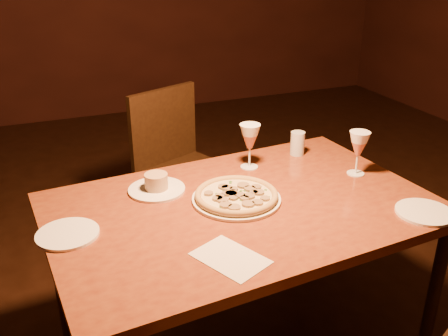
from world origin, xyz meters
name	(u,v)px	position (x,y,z in m)	size (l,w,h in m)	color
floor	(272,326)	(0.00, 0.00, 0.00)	(7.00, 7.00, 0.00)	black
dining_table	(242,220)	(-0.22, -0.12, 0.68)	(1.46, 1.00, 0.75)	brown
chair_far	(180,164)	(-0.17, 0.83, 0.52)	(0.58, 0.58, 0.92)	black
pizza_plate	(236,196)	(-0.23, -0.09, 0.77)	(0.33, 0.33, 0.04)	white
ramekin_saucer	(156,185)	(-0.48, 0.10, 0.77)	(0.22, 0.22, 0.07)	white
wine_glass_far	(250,146)	(-0.05, 0.17, 0.85)	(0.09, 0.09, 0.19)	#C47051
wine_glass_right	(358,153)	(0.33, -0.06, 0.84)	(0.08, 0.08, 0.19)	#C47051
water_tumbler	(297,143)	(0.21, 0.22, 0.80)	(0.06, 0.06, 0.11)	silver
side_plate_left	(68,234)	(-0.84, -0.10, 0.75)	(0.21, 0.21, 0.01)	white
side_plate_near	(424,212)	(0.35, -0.43, 0.75)	(0.20, 0.20, 0.01)	white
menu_card	(230,258)	(-0.39, -0.43, 0.75)	(0.15, 0.22, 0.00)	beige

